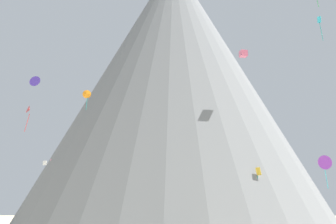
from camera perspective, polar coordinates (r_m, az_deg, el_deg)
rock_massif at (r=100.12m, az=1.03°, el=3.03°), size 91.98×91.98×65.56m
kite_blue_low at (r=82.61m, az=5.58°, el=-11.51°), size 0.59×0.67×4.74m
kite_cyan_high at (r=72.06m, az=19.98°, el=11.25°), size 0.62×0.81×4.13m
kite_rainbow_high at (r=80.42m, az=10.22°, el=7.82°), size 1.58×1.59×1.21m
kite_pink_low at (r=87.22m, az=-15.65°, el=-6.61°), size 0.54×0.76×1.15m
kite_orange_mid at (r=73.94m, az=-11.01°, el=2.40°), size 1.50×0.55×3.57m
kite_black_low at (r=83.17m, az=-11.50°, el=-8.77°), size 1.25×1.47×1.39m
kite_gold_low at (r=70.63m, az=12.19°, el=-8.10°), size 0.95×0.72×3.19m
kite_indigo_mid at (r=67.99m, az=-17.63°, el=3.97°), size 1.79×0.84×1.77m
kite_red_mid at (r=72.54m, az=-18.45°, el=0.24°), size 1.29×1.44×4.40m
kite_white_low at (r=82.26m, az=-16.45°, el=-6.67°), size 0.83×0.20×0.82m
kite_violet_low at (r=55.22m, az=20.55°, el=-6.50°), size 1.76×0.42×4.06m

